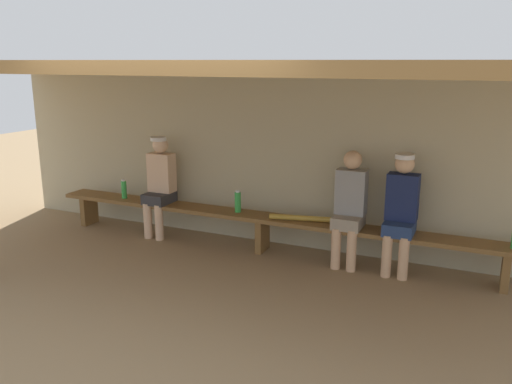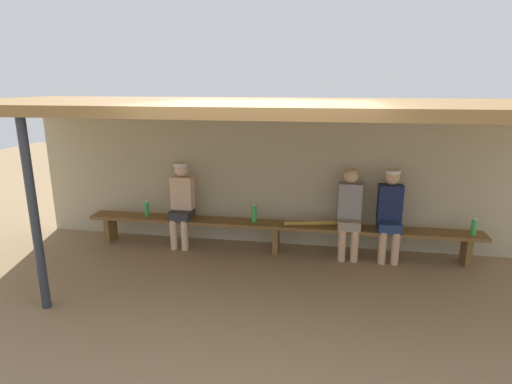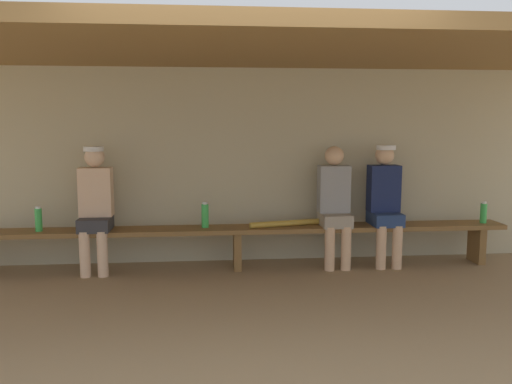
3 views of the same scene
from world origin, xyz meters
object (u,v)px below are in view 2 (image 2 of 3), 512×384
object	(u,v)px
bench	(276,228)
baseball_bat	(313,223)
player_with_sunglasses	(390,211)
water_bottle_clear	(147,209)
water_bottle_orange	(474,227)
player_leftmost	(350,210)
player_middle	(182,201)
water_bottle_green	(254,213)
support_post	(34,217)

from	to	relation	value
bench	baseball_bat	distance (m)	0.56
player_with_sunglasses	water_bottle_clear	size ratio (longest dim) A/B	5.06
bench	water_bottle_orange	bearing A→B (deg)	-0.38
baseball_bat	player_with_sunglasses	bearing A→B (deg)	-12.05
player_leftmost	water_bottle_clear	xyz separation A→B (m)	(-3.17, -0.02, -0.14)
player_middle	water_bottle_orange	bearing A→B (deg)	-0.30
player_middle	water_bottle_clear	world-z (taller)	player_middle
bench	player_leftmost	world-z (taller)	player_leftmost
water_bottle_green	baseball_bat	size ratio (longest dim) A/B	0.32
support_post	bench	bearing A→B (deg)	40.82
bench	player_middle	distance (m)	1.54
support_post	player_leftmost	distance (m)	4.11
water_bottle_green	water_bottle_clear	xyz separation A→B (m)	(-1.74, -0.03, -0.01)
water_bottle_orange	player_middle	bearing A→B (deg)	179.70
water_bottle_green	water_bottle_orange	bearing A→B (deg)	-0.65
support_post	bench	size ratio (longest dim) A/B	0.37
water_bottle_orange	water_bottle_clear	distance (m)	4.89
water_bottle_green	baseball_bat	world-z (taller)	water_bottle_green
bench	support_post	bearing A→B (deg)	-139.18
bench	water_bottle_green	xyz separation A→B (m)	(-0.35, 0.02, 0.21)
bench	player_middle	world-z (taller)	player_middle
water_bottle_orange	baseball_bat	bearing A→B (deg)	179.52
water_bottle_green	player_with_sunglasses	bearing A→B (deg)	-0.39
bench	water_bottle_clear	size ratio (longest dim) A/B	22.59
water_bottle_green	water_bottle_clear	size ratio (longest dim) A/B	1.05
player_with_sunglasses	water_bottle_orange	size ratio (longest dim) A/B	5.47
bench	water_bottle_orange	xyz separation A→B (m)	(2.80, -0.02, 0.19)
water_bottle_orange	water_bottle_clear	size ratio (longest dim) A/B	0.93
water_bottle_green	water_bottle_clear	bearing A→B (deg)	-179.02
water_bottle_clear	bench	bearing A→B (deg)	0.35
player_with_sunglasses	water_bottle_green	size ratio (longest dim) A/B	4.80
water_bottle_orange	water_bottle_clear	bearing A→B (deg)	179.93
support_post	player_middle	xyz separation A→B (m)	(0.93, 2.10, -0.35)
baseball_bat	bench	bearing A→B (deg)	167.76
player_with_sunglasses	water_bottle_green	xyz separation A→B (m)	(-2.00, 0.01, -0.15)
bench	water_bottle_clear	bearing A→B (deg)	-179.65
player_with_sunglasses	player_middle	bearing A→B (deg)	180.00
baseball_bat	player_leftmost	bearing A→B (deg)	-11.90
bench	player_middle	bearing A→B (deg)	179.86
water_bottle_clear	baseball_bat	world-z (taller)	water_bottle_clear
support_post	player_with_sunglasses	world-z (taller)	support_post
support_post	water_bottle_clear	xyz separation A→B (m)	(0.34, 2.09, -0.51)
water_bottle_green	baseball_bat	distance (m)	0.91
support_post	water_bottle_green	bearing A→B (deg)	45.44
bench	player_leftmost	size ratio (longest dim) A/B	4.49
player_leftmost	water_bottle_green	distance (m)	1.43
player_middle	water_bottle_clear	size ratio (longest dim) A/B	5.06
bench	player_leftmost	distance (m)	1.13
bench	baseball_bat	world-z (taller)	baseball_bat
player_with_sunglasses	baseball_bat	bearing A→B (deg)	-179.81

